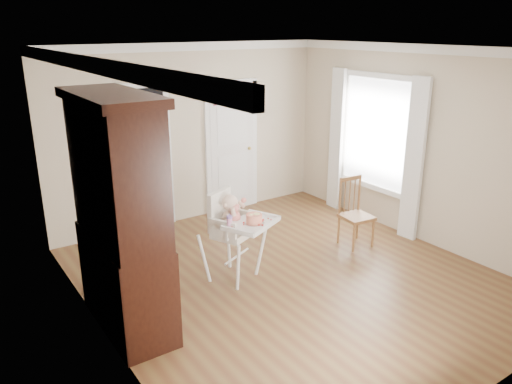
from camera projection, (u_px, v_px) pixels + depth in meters
floor at (291, 278)px, 6.10m from camera, size 5.00×5.00×0.00m
ceiling at (297, 49)px, 5.24m from camera, size 5.00×5.00×0.00m
wall_back at (192, 134)px, 7.63m from camera, size 4.50×0.00×4.50m
wall_left at (97, 212)px, 4.47m from camera, size 0.00×5.00×5.00m
wall_right at (421, 146)px, 6.88m from camera, size 0.00×5.00×5.00m
crown_molding at (297, 55)px, 5.26m from camera, size 4.50×5.00×0.12m
doorway at (137, 158)px, 7.21m from camera, size 1.06×0.05×2.22m
closet_door at (232, 149)px, 8.09m from camera, size 0.96×0.09×2.13m
window_right at (374, 141)px, 7.49m from camera, size 0.13×1.84×2.30m
high_chair at (233, 226)px, 5.88m from camera, size 0.90×0.98×1.12m
baby at (231, 214)px, 5.85m from camera, size 0.36×0.26×0.45m
cake at (254, 219)px, 5.71m from camera, size 0.24×0.24×0.11m
sippy_cup at (229, 221)px, 5.62m from camera, size 0.07×0.07×0.16m
china_cabinet at (121, 217)px, 4.78m from camera, size 0.63×1.41×2.38m
dining_chair at (355, 214)px, 6.90m from camera, size 0.43×0.43×0.96m
streamer at (200, 84)px, 6.14m from camera, size 0.16×0.48×0.15m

